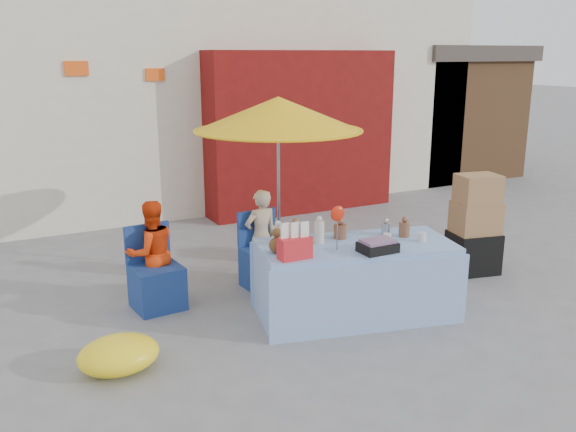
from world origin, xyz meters
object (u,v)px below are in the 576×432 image
vendor_orange (152,253)px  vendor_beige (261,237)px  chair_right (266,265)px  chair_left (157,284)px  umbrella (278,115)px  market_table (355,278)px  box_stack (475,228)px

vendor_orange → vendor_beige: bearing=174.7°
vendor_orange → chair_right: bearing=168.6°
chair_right → vendor_orange: bearing=168.6°
chair_left → umbrella: (1.55, 0.28, 1.64)m
chair_right → umbrella: bearing=38.1°
chair_right → umbrella: umbrella is taller
market_table → box_stack: box_stack is taller
vendor_beige → box_stack: size_ratio=0.92×
market_table → chair_right: (-0.45, 1.09, -0.13)m
chair_left → box_stack: box_stack is taller
market_table → vendor_orange: bearing=157.7°
market_table → vendor_beige: 1.32m
vendor_orange → vendor_beige: 1.25m
chair_left → umbrella: bearing=5.1°
chair_left → box_stack: (3.66, -0.71, 0.30)m
vendor_orange → vendor_beige: vendor_orange is taller
vendor_beige → chair_left: bearing=0.9°
chair_right → vendor_orange: (-1.25, 0.13, 0.30)m
vendor_beige → umbrella: (0.30, 0.15, 1.34)m
chair_left → vendor_beige: 1.29m
market_table → vendor_orange: size_ratio=1.91×
chair_right → vendor_orange: size_ratio=0.77×
chair_right → box_stack: (2.41, -0.71, 0.30)m
market_table → vendor_orange: (-1.70, 1.23, 0.17)m
vendor_orange → umbrella: 2.05m
market_table → chair_left: size_ratio=2.49×
chair_left → chair_right: size_ratio=1.00×
vendor_beige → box_stack: (2.41, -0.84, 0.00)m
vendor_beige → box_stack: 2.55m
vendor_orange → umbrella: umbrella is taller
market_table → vendor_beige: market_table is taller
vendor_beige → market_table: bearing=104.9°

